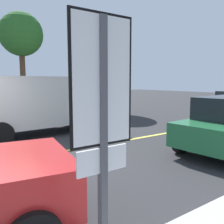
% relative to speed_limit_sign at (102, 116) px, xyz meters
% --- Properties ---
extents(lane_marking_centre, '(28.00, 0.16, 0.01)m').
position_rel_speed_limit_sign_xyz_m(lane_marking_centre, '(2.79, 4.81, -1.76)').
color(lane_marking_centre, '#E0D14C').
extents(speed_limit_sign, '(0.54, 0.06, 2.52)m').
position_rel_speed_limit_sign_xyz_m(speed_limit_sign, '(0.00, 0.00, 0.00)').
color(speed_limit_sign, '#4C4C51').
rests_on(speed_limit_sign, ground_plane).
extents(white_van, '(5.33, 2.55, 2.20)m').
position_rel_speed_limit_sign_xyz_m(white_van, '(2.05, 7.62, -0.50)').
color(white_van, silver).
rests_on(white_van, ground_plane).
extents(tree_left_verge, '(2.30, 2.30, 5.67)m').
position_rel_speed_limit_sign_xyz_m(tree_left_verge, '(2.46, 11.98, 2.69)').
color(tree_left_verge, '#513823').
rests_on(tree_left_verge, ground_plane).
extents(tree_centre_verge, '(3.28, 3.28, 5.11)m').
position_rel_speed_limit_sign_xyz_m(tree_centre_verge, '(7.08, 11.57, 1.69)').
color(tree_centre_verge, '#513823').
rests_on(tree_centre_verge, ground_plane).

